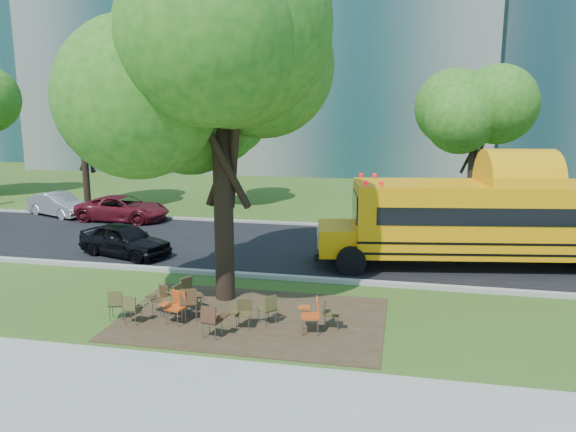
% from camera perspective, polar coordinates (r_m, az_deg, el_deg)
% --- Properties ---
extents(ground, '(160.00, 160.00, 0.00)m').
position_cam_1_polar(ground, '(16.05, -6.64, -9.41)').
color(ground, '#314C18').
rests_on(ground, ground).
extents(sidewalk, '(60.00, 4.00, 0.04)m').
position_cam_1_polar(sidewalk, '(11.85, -14.65, -17.62)').
color(sidewalk, gray).
rests_on(sidewalk, ground).
extents(dirt_patch, '(7.00, 4.50, 0.03)m').
position_cam_1_polar(dirt_patch, '(15.32, -3.63, -10.34)').
color(dirt_patch, '#382819').
rests_on(dirt_patch, ground).
extents(asphalt_road, '(80.00, 8.00, 0.04)m').
position_cam_1_polar(asphalt_road, '(22.47, -1.01, -3.14)').
color(asphalt_road, black).
rests_on(asphalt_road, ground).
extents(kerb_near, '(80.00, 0.25, 0.14)m').
position_cam_1_polar(kerb_near, '(18.73, -3.74, -6.03)').
color(kerb_near, gray).
rests_on(kerb_near, ground).
extents(kerb_far, '(80.00, 0.25, 0.14)m').
position_cam_1_polar(kerb_far, '(26.36, 0.97, -0.82)').
color(kerb_far, gray).
rests_on(kerb_far, ground).
extents(building_main, '(38.00, 16.00, 22.00)m').
position_cam_1_polar(building_main, '(52.07, -2.63, 17.38)').
color(building_main, slate).
rests_on(building_main, ground).
extents(bg_tree_0, '(5.20, 5.20, 7.18)m').
position_cam_1_polar(bg_tree_0, '(32.00, -20.18, 8.81)').
color(bg_tree_0, black).
rests_on(bg_tree_0, ground).
extents(bg_tree_2, '(4.80, 4.80, 6.62)m').
position_cam_1_polar(bg_tree_2, '(31.79, -6.29, 8.78)').
color(bg_tree_2, black).
rests_on(bg_tree_2, ground).
extents(bg_tree_3, '(5.60, 5.60, 7.84)m').
position_cam_1_polar(bg_tree_3, '(28.37, 18.48, 9.58)').
color(bg_tree_3, black).
rests_on(bg_tree_3, ground).
extents(main_tree, '(7.20, 7.20, 9.83)m').
position_cam_1_polar(main_tree, '(15.86, -6.86, 13.27)').
color(main_tree, black).
rests_on(main_tree, ground).
extents(school_bus, '(12.45, 4.53, 2.99)m').
position_cam_1_polar(school_bus, '(20.87, 21.67, -0.30)').
color(school_bus, orange).
rests_on(school_bus, ground).
extents(chair_0, '(0.56, 0.61, 0.83)m').
position_cam_1_polar(chair_0, '(15.72, -16.97, -8.33)').
color(chair_0, '#45411D').
rests_on(chair_0, ground).
extents(chair_1, '(0.54, 0.46, 0.79)m').
position_cam_1_polar(chair_1, '(15.31, -15.50, -8.87)').
color(chair_1, '#46401E').
rests_on(chair_1, ground).
extents(chair_2, '(0.64, 0.71, 0.94)m').
position_cam_1_polar(chair_2, '(15.18, -9.94, -8.43)').
color(chair_2, '#402917').
rests_on(chair_2, ground).
extents(chair_3, '(0.67, 0.52, 0.89)m').
position_cam_1_polar(chair_3, '(15.06, -11.32, -8.77)').
color(chair_3, '#B54113').
rests_on(chair_3, ground).
extents(chair_4, '(0.64, 0.52, 0.88)m').
position_cam_1_polar(chair_4, '(14.00, -7.73, -10.25)').
color(chair_4, '#402517').
rests_on(chair_4, ground).
extents(chair_5, '(0.53, 0.52, 0.79)m').
position_cam_1_polar(chair_5, '(14.56, -4.61, -9.56)').
color(chair_5, '#443D1D').
rests_on(chair_5, ground).
extents(chair_6, '(0.65, 0.64, 0.95)m').
position_cam_1_polar(chair_6, '(14.18, 2.50, -9.71)').
color(chair_6, '#B74413').
rests_on(chair_6, ground).
extents(chair_7, '(0.54, 0.55, 0.83)m').
position_cam_1_polar(chair_7, '(14.49, 4.23, -9.54)').
color(chair_7, '#42391C').
rests_on(chair_7, ground).
extents(chair_8, '(0.56, 0.69, 0.95)m').
position_cam_1_polar(chair_8, '(15.51, -11.44, -8.02)').
color(chair_8, '#49431F').
rests_on(chair_8, ground).
extents(chair_9, '(0.63, 0.50, 0.79)m').
position_cam_1_polar(chair_9, '(15.88, -12.79, -7.99)').
color(chair_9, '#402D17').
rests_on(chair_9, ground).
extents(chair_10, '(0.61, 0.78, 0.94)m').
position_cam_1_polar(chair_10, '(15.91, -10.08, -7.48)').
color(chair_10, '#41381C').
rests_on(chair_10, ground).
extents(chair_11, '(0.56, 0.70, 0.82)m').
position_cam_1_polar(chair_11, '(14.76, -1.95, -9.16)').
color(chair_11, '#47441F').
rests_on(chair_11, ground).
extents(black_car, '(3.97, 2.48, 1.26)m').
position_cam_1_polar(black_car, '(21.92, -16.24, -2.34)').
color(black_car, black).
rests_on(black_car, ground).
extents(bg_car_silver, '(3.84, 2.51, 1.20)m').
position_cam_1_polar(bg_car_silver, '(30.68, -22.27, 1.08)').
color(bg_car_silver, '#949499').
rests_on(bg_car_silver, ground).
extents(bg_car_red, '(4.54, 2.22, 1.24)m').
position_cam_1_polar(bg_car_red, '(28.37, -16.40, 0.73)').
color(bg_car_red, '#520E17').
rests_on(bg_car_red, ground).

